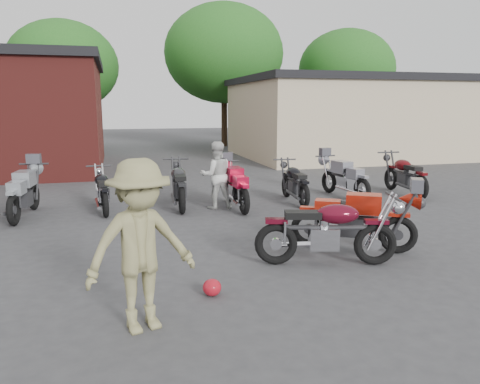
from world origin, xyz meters
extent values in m
plane|color=#353538|center=(0.00, 0.00, 0.00)|extent=(90.00, 90.00, 0.00)
cube|color=tan|center=(8.50, 15.00, 1.75)|extent=(10.00, 8.00, 3.50)
ellipsoid|color=#A4111E|center=(-1.34, -0.17, 0.11)|extent=(0.26, 0.26, 0.23)
imported|color=silver|center=(-0.16, 5.02, 0.81)|extent=(0.79, 0.62, 1.62)
imported|color=#868153|center=(-2.26, -0.87, 0.96)|extent=(1.40, 1.06, 1.92)
camera|label=1|loc=(-2.48, -5.86, 2.47)|focal=35.00mm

